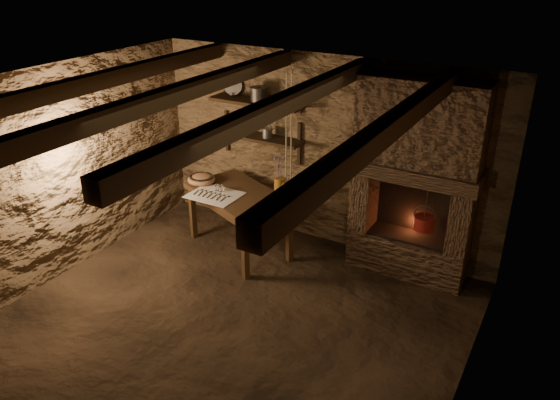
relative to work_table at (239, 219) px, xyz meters
The scene contains 25 objects.
floor 1.50m from the work_table, 58.79° to the right, with size 4.50×4.50×0.00m, color black.
back_wall 1.32m from the work_table, 45.61° to the left, with size 4.50×0.04×2.40m, color #4E3924.
front_wall 3.41m from the work_table, 76.97° to the right, with size 4.50×0.04×2.40m, color #4E3924.
left_wall 2.10m from the work_table, 140.55° to the right, with size 0.04×4.00×2.40m, color #4E3924.
right_wall 3.34m from the work_table, 22.39° to the right, with size 0.04×4.00×2.40m, color #4E3924.
ceiling 2.45m from the work_table, 58.79° to the right, with size 4.50×4.00×0.04m, color black.
beam_far_left 2.38m from the work_table, 121.31° to the right, with size 0.14×3.95×0.16m, color black.
beam_mid_left 2.27m from the work_table, 78.62° to the right, with size 0.14×3.95×0.16m, color black.
beam_mid_right 2.58m from the work_table, 44.70° to the right, with size 0.14×3.95×0.16m, color black.
beam_far_right 3.19m from the work_table, 28.79° to the right, with size 0.14×3.95×0.16m, color black.
shelf_lower 1.07m from the work_table, 99.52° to the left, with size 1.25×0.30×0.04m, color black.
shelf_upper 1.46m from the work_table, 99.52° to the left, with size 1.25×0.30×0.04m, color black.
hearth 2.22m from the work_table, 14.94° to the left, with size 1.43×0.51×2.30m.
work_table is the anchor object (origin of this frame).
linen_cloth 0.47m from the work_table, 134.89° to the right, with size 0.61×0.49×0.01m, color white.
pewter_cutlery_row 0.48m from the work_table, 132.30° to the right, with size 0.51×0.20×0.01m, color gray, non-canonical shape.
drinking_glasses 0.46m from the work_table, 154.41° to the right, with size 0.20×0.06×0.08m, color white, non-canonical shape.
stoneware_jug 0.76m from the work_table, 25.09° to the left, with size 0.16×0.15×0.48m.
wooden_bowl 0.71m from the work_table, behind, with size 0.35×0.35×0.12m, color #9B6843.
iron_stockpot 1.55m from the work_table, 95.29° to the left, with size 0.21×0.21×0.16m, color #312F2C.
tin_pan 1.71m from the work_table, 125.25° to the left, with size 0.24×0.24×0.03m, color gray.
small_kettle 1.14m from the work_table, 84.34° to the left, with size 0.18×0.13×0.19m, color gray, non-canonical shape.
rusty_tin 1.16m from the work_table, 116.66° to the left, with size 0.08×0.08×0.08m, color #612313.
red_pot 2.24m from the work_table, 12.61° to the left, with size 0.25×0.24×0.54m.
hanging_ropes 1.61m from the work_table, 13.07° to the right, with size 0.08×0.08×1.20m, color tan, non-canonical shape.
Camera 1 is at (2.70, -3.79, 3.51)m, focal length 35.00 mm.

